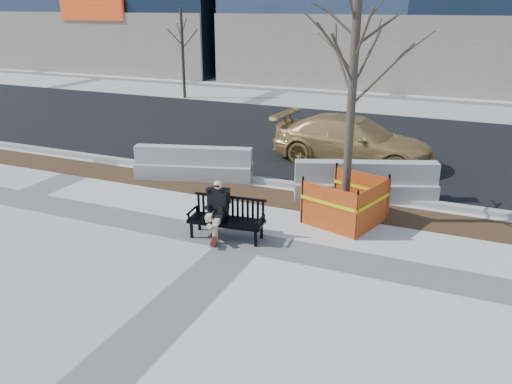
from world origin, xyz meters
TOP-DOWN VIEW (x-y plane):
  - ground at (0.00, 0.00)m, footprint 120.00×120.00m
  - mulch_strip at (0.00, 2.60)m, footprint 40.00×1.20m
  - asphalt_street at (0.00, 8.80)m, footprint 60.00×10.40m
  - curb at (0.00, 3.55)m, footprint 60.00×0.25m
  - bench at (-0.42, 0.02)m, footprint 1.64×0.74m
  - seated_man at (-0.63, 0.04)m, footprint 0.59×0.89m
  - tree_fence at (1.59, 1.83)m, footprint 2.69×2.69m
  - sedan at (0.69, 6.28)m, footprint 4.99×2.39m
  - jersey_barrier_left at (-2.95, 3.09)m, footprint 3.26×1.52m
  - jersey_barrier_right at (1.70, 3.36)m, footprint 3.46×1.87m
  - far_tree_left at (-9.94, 14.31)m, footprint 1.94×1.94m

SIDE VIEW (x-z plane):
  - ground at x=0.00m, z-range 0.00..0.00m
  - bench at x=-0.42m, z-range -0.42..0.42m
  - seated_man at x=-0.63m, z-range -0.59..0.59m
  - tree_fence at x=1.59m, z-range -2.69..2.69m
  - sedan at x=0.69m, z-range -0.70..0.70m
  - jersey_barrier_left at x=-2.95m, z-range -0.46..0.46m
  - jersey_barrier_right at x=1.70m, z-range -0.49..0.49m
  - far_tree_left at x=-9.94m, z-range -2.34..2.34m
  - asphalt_street at x=0.00m, z-range 0.00..0.01m
  - mulch_strip at x=0.00m, z-range -0.01..0.01m
  - curb at x=0.00m, z-range 0.00..0.12m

